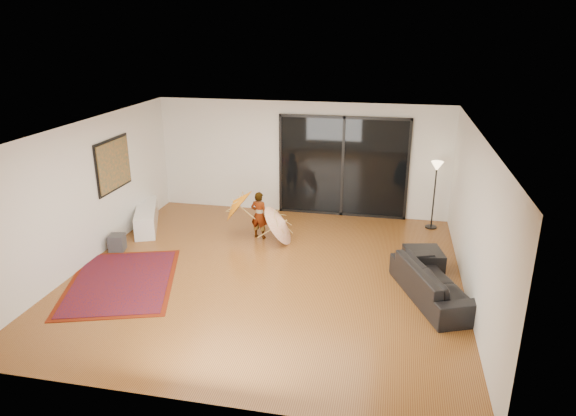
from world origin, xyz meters
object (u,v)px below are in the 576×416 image
(media_console, at_px, (147,217))
(child, at_px, (259,215))
(sofa, at_px, (434,282))
(ottoman, at_px, (423,260))

(media_console, bearing_deg, child, -24.64)
(sofa, relative_size, ottoman, 3.02)
(ottoman, distance_m, child, 3.52)
(media_console, bearing_deg, sofa, -41.17)
(ottoman, bearing_deg, child, 165.66)
(sofa, xyz_separation_m, child, (-3.53, 1.97, 0.22))
(sofa, height_order, child, child)
(ottoman, bearing_deg, media_console, 171.11)
(sofa, bearing_deg, media_console, 49.67)
(ottoman, height_order, child, child)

